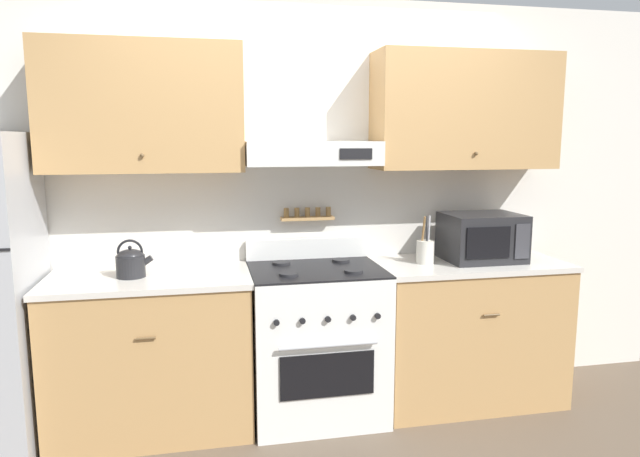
# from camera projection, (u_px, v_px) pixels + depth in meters

# --- Properties ---
(ground_plane) EXTENTS (16.00, 16.00, 0.00)m
(ground_plane) POSITION_uv_depth(u_px,v_px,m) (327.00, 438.00, 3.25)
(ground_plane) COLOR brown
(wall_back) EXTENTS (5.20, 0.46, 2.55)m
(wall_back) POSITION_uv_depth(u_px,v_px,m) (309.00, 173.00, 3.59)
(wall_back) COLOR silver
(wall_back) RESTS_ON ground_plane
(counter_left) EXTENTS (1.13, 0.64, 0.92)m
(counter_left) POSITION_uv_depth(u_px,v_px,m) (152.00, 353.00, 3.29)
(counter_left) COLOR tan
(counter_left) RESTS_ON ground_plane
(counter_right) EXTENTS (1.19, 0.64, 0.92)m
(counter_right) POSITION_uv_depth(u_px,v_px,m) (466.00, 330.00, 3.69)
(counter_right) COLOR tan
(counter_right) RESTS_ON ground_plane
(stove_range) EXTENTS (0.79, 0.67, 1.05)m
(stove_range) POSITION_uv_depth(u_px,v_px,m) (316.00, 341.00, 3.47)
(stove_range) COLOR white
(stove_range) RESTS_ON ground_plane
(tea_kettle) EXTENTS (0.20, 0.16, 0.21)m
(tea_kettle) POSITION_uv_depth(u_px,v_px,m) (131.00, 262.00, 3.19)
(tea_kettle) COLOR #232326
(tea_kettle) RESTS_ON counter_left
(microwave) EXTENTS (0.47, 0.39, 0.30)m
(microwave) POSITION_uv_depth(u_px,v_px,m) (482.00, 237.00, 3.62)
(microwave) COLOR #232326
(microwave) RESTS_ON counter_right
(utensil_crock) EXTENTS (0.11, 0.11, 0.30)m
(utensil_crock) POSITION_uv_depth(u_px,v_px,m) (425.00, 251.00, 3.54)
(utensil_crock) COLOR silver
(utensil_crock) RESTS_ON counter_right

